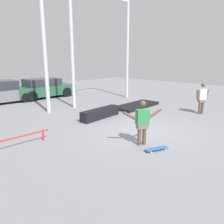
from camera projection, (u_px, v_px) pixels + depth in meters
The scene contains 10 objects.
ground_plane at pixel (142, 132), 8.75m from camera, with size 36.00×36.00×0.00m, color gray.
skateboarder at pixel (142, 121), 7.29m from camera, with size 1.31×0.74×1.54m.
skateboard at pixel (157, 149), 7.00m from camera, with size 0.83×0.50×0.08m.
grind_box at pixel (100, 113), 10.72m from camera, with size 2.33×0.45×0.48m, color black.
manual_pad at pixel (137, 105), 13.23m from camera, with size 3.12×1.25×0.17m, color black.
grind_rail at pixel (17, 139), 7.17m from camera, with size 2.28×0.12×0.39m.
canopy_support_right at pixel (103, 41), 13.86m from camera, with size 5.08×0.20×6.69m.
parked_car_grey at pixel (1, 93), 14.22m from camera, with size 4.02×2.07×1.46m.
parked_car_green at pixel (44, 88), 16.19m from camera, with size 4.48×2.00×1.42m.
bystander at pixel (202, 97), 11.43m from camera, with size 0.70×0.46×1.63m.
Camera 1 is at (-6.85, -4.84, 2.89)m, focal length 35.00 mm.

